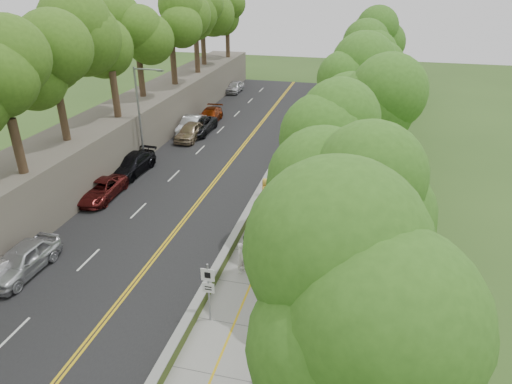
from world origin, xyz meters
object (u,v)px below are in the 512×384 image
at_px(construction_barrel, 319,139).
at_px(car_0, 22,260).
at_px(painter_0, 265,191).
at_px(person_far, 336,121).
at_px(car_2, 101,190).
at_px(streetlight, 141,110).
at_px(signpost, 208,287).
at_px(concrete_block, 288,251).

relative_size(construction_barrel, car_0, 0.21).
bearing_deg(painter_0, person_far, 7.94).
bearing_deg(person_far, painter_0, 59.46).
xyz_separation_m(construction_barrel, car_0, (-12.80, -24.15, 0.30)).
bearing_deg(car_2, streetlight, 86.54).
height_order(signpost, person_far, signpost).
bearing_deg(signpost, concrete_block, 67.09).
xyz_separation_m(concrete_block, car_0, (-13.40, -4.89, 0.40)).
xyz_separation_m(signpost, car_2, (-11.65, 10.15, -1.26)).
distance_m(signpost, car_0, 10.97).
xyz_separation_m(concrete_block, person_far, (0.61, 24.04, 0.44)).
distance_m(signpost, person_far, 30.24).
distance_m(construction_barrel, car_0, 27.33).
distance_m(construction_barrel, car_2, 20.34).
bearing_deg(concrete_block, streetlight, 141.95).
bearing_deg(streetlight, construction_barrel, 31.52).
height_order(streetlight, painter_0, streetlight).
bearing_deg(signpost, car_0, 174.09).
relative_size(streetlight, car_0, 1.70).
bearing_deg(concrete_block, car_0, -159.94).
distance_m(painter_0, person_far, 18.14).
height_order(streetlight, signpost, streetlight).
xyz_separation_m(streetlight, car_0, (0.66, -15.89, -3.80)).
distance_m(car_0, painter_0, 15.39).
bearing_deg(construction_barrel, car_0, -117.93).
relative_size(streetlight, signpost, 2.58).
bearing_deg(construction_barrel, painter_0, -99.30).
xyz_separation_m(construction_barrel, concrete_block, (0.59, -19.25, -0.10)).
bearing_deg(car_2, person_far, 51.06).
relative_size(streetlight, painter_0, 4.34).
distance_m(concrete_block, car_2, 14.79).
bearing_deg(construction_barrel, signpost, -94.41).
bearing_deg(painter_0, car_2, 118.77).
relative_size(streetlight, concrete_block, 6.82).
height_order(construction_barrel, person_far, person_far).
bearing_deg(signpost, streetlight, 124.08).
relative_size(car_2, painter_0, 2.58).
height_order(construction_barrel, car_0, car_0).
distance_m(streetlight, signpost, 20.72).
xyz_separation_m(car_0, car_2, (-0.80, 9.03, -0.14)).
height_order(car_2, person_far, person_far).
relative_size(streetlight, construction_barrel, 8.09).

